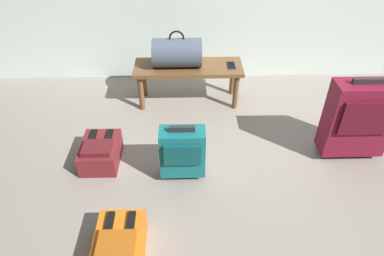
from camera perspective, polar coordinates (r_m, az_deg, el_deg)
The scene contains 8 objects.
ground_plane at distance 2.63m, azimuth 11.45°, elevation -7.89°, with size 6.60×6.60×0.00m, color gray.
bench at distance 3.23m, azimuth -0.63°, elevation 9.43°, with size 1.00×0.36×0.38m.
duffel_bag_slate at distance 3.14m, azimuth -2.52°, elevation 12.45°, with size 0.44×0.26×0.34m.
cell_phone at distance 3.22m, azimuth 6.59°, elevation 10.37°, with size 0.07×0.14×0.01m.
suitcase_upright_burgundy at distance 2.83m, azimuth 26.05°, elevation 1.48°, with size 0.47×0.22×0.69m.
suitcase_small_teal at distance 2.43m, azimuth -1.60°, elevation -3.97°, with size 0.32×0.18×0.46m.
backpack_maroon at distance 2.73m, azimuth -15.02°, elevation -3.88°, with size 0.28×0.38×0.21m.
backpack_orange at distance 2.15m, azimuth -11.93°, elevation -18.46°, with size 0.28×0.38×0.21m.
Camera 1 is at (-0.56, -1.79, 1.85)m, focal length 31.93 mm.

